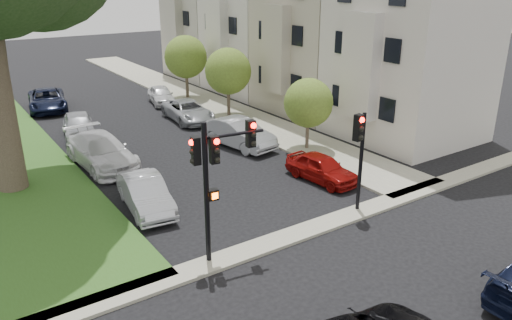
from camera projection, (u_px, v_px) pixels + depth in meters
ground at (338, 258)px, 16.98m from camera, size 140.00×140.00×0.00m
sidewalk_right at (191, 96)px, 39.09m from camera, size 3.50×44.00×0.12m
sidewalk_cross at (301, 232)px, 18.50m from camera, size 60.00×1.00×0.12m
house_a at (413, 15)px, 27.28m from camera, size 7.70×7.55×15.97m
house_b at (322, 8)px, 33.08m from camera, size 7.70×7.55×15.97m
house_c at (258, 2)px, 38.89m from camera, size 7.70×7.55×15.97m
small_tree_a at (308, 103)px, 26.42m from camera, size 2.63×2.63×3.95m
small_tree_b at (228, 71)px, 32.63m from camera, size 3.06×3.06×4.58m
small_tree_c at (186, 57)px, 37.32m from camera, size 3.19×3.19×4.79m
traffic_signal_main at (216, 166)px, 15.72m from camera, size 2.39×0.63×4.89m
traffic_signal_secondary at (360, 145)px, 19.20m from camera, size 0.54×0.43×4.13m
car_parked_0 at (322, 168)px, 23.04m from camera, size 1.85×3.87×1.28m
car_parked_1 at (239, 133)px, 27.58m from camera, size 2.43×4.90×1.54m
car_parked_2 at (188, 111)px, 32.45m from camera, size 2.53×4.91×1.32m
car_parked_3 at (161, 95)px, 36.70m from camera, size 2.31×4.09×1.31m
car_parked_5 at (145, 194)px, 20.20m from camera, size 1.97×4.35×1.38m
car_parked_6 at (101, 151)px, 24.72m from camera, size 2.54×5.63×1.60m
car_parked_7 at (79, 125)px, 29.12m from camera, size 2.57×4.56×1.46m
car_parked_8 at (47, 100)px, 35.02m from camera, size 3.28×5.57×1.46m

